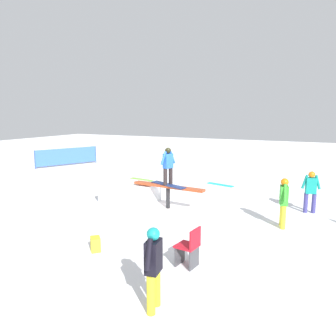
% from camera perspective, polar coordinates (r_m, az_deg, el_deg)
% --- Properties ---
extents(ground_plane, '(60.00, 60.00, 0.00)m').
position_cam_1_polar(ground_plane, '(11.48, 0.00, -6.99)').
color(ground_plane, white).
extents(rail_feature, '(2.73, 0.54, 0.82)m').
position_cam_1_polar(rail_feature, '(11.30, 0.00, -3.59)').
color(rail_feature, black).
rests_on(rail_feature, ground).
extents(snow_kicker_ramp, '(1.93, 1.66, 0.68)m').
position_cam_1_polar(snow_kicker_ramp, '(12.30, -6.63, -4.29)').
color(snow_kicker_ramp, white).
rests_on(snow_kicker_ramp, ground).
extents(main_rider_on_rail, '(1.50, 0.81, 1.30)m').
position_cam_1_polar(main_rider_on_rail, '(11.16, 0.00, 0.12)').
color(main_rider_on_rail, navy).
rests_on(main_rider_on_rail, rail_feature).
extents(bystander_black, '(0.26, 0.67, 1.45)m').
position_cam_1_polar(bystander_black, '(5.63, -2.54, -16.43)').
color(bystander_black, gold).
rests_on(bystander_black, ground).
extents(bystander_green, '(0.28, 0.66, 1.45)m').
position_cam_1_polar(bystander_green, '(9.96, 19.49, -5.30)').
color(bystander_green, yellow).
rests_on(bystander_green, ground).
extents(bystander_teal, '(0.61, 0.28, 1.39)m').
position_cam_1_polar(bystander_teal, '(11.75, 23.60, -3.49)').
color(bystander_teal, navy).
rests_on(bystander_teal, ground).
extents(loose_snowboard_lime, '(1.34, 0.47, 0.02)m').
position_cam_1_polar(loose_snowboard_lime, '(16.28, -4.65, -1.99)').
color(loose_snowboard_lime, '#84DE3E').
rests_on(loose_snowboard_lime, ground).
extents(loose_snowboard_cyan, '(1.35, 0.61, 0.02)m').
position_cam_1_polar(loose_snowboard_cyan, '(15.24, 9.08, -2.89)').
color(loose_snowboard_cyan, '#1BC3C0').
rests_on(loose_snowboard_cyan, ground).
extents(loose_snowboard_white, '(0.54, 1.42, 0.02)m').
position_cam_1_polar(loose_snowboard_white, '(14.88, -20.95, -3.72)').
color(loose_snowboard_white, white).
rests_on(loose_snowboard_white, ground).
extents(folding_chair, '(0.49, 0.49, 0.88)m').
position_cam_1_polar(folding_chair, '(7.23, 3.67, -13.78)').
color(folding_chair, '#3F3F44').
rests_on(folding_chair, ground).
extents(backpack_on_snow, '(0.37, 0.37, 0.34)m').
position_cam_1_polar(backpack_on_snow, '(8.24, -12.51, -12.81)').
color(backpack_on_snow, yellow).
rests_on(backpack_on_snow, ground).
extents(safety_fence, '(1.69, 3.63, 1.10)m').
position_cam_1_polar(safety_fence, '(21.34, -17.17, 1.98)').
color(safety_fence, blue).
rests_on(safety_fence, ground).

